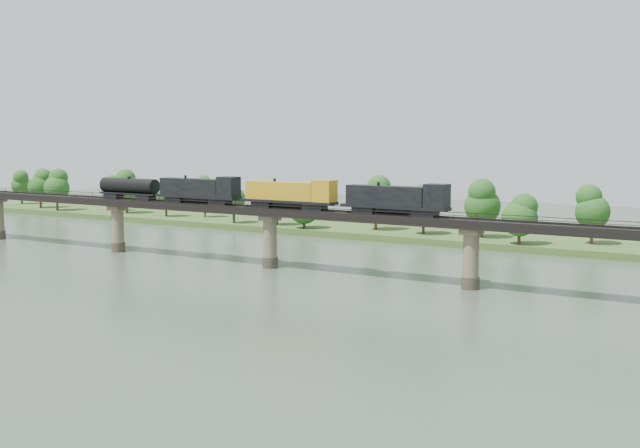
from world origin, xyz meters
The scene contains 6 objects.
ground centered at (0.00, 0.00, 0.00)m, with size 400.00×400.00×0.00m, color #354335.
far_bank centered at (0.00, 85.00, 0.80)m, with size 300.00×24.00×1.60m, color #345120.
bridge centered at (0.00, 30.00, 5.46)m, with size 236.00×30.00×11.50m.
bridge_superstructure centered at (0.00, 30.00, 11.79)m, with size 220.00×4.90×0.75m.
far_treeline centered at (-8.21, 80.52, 8.83)m, with size 289.06×17.54×13.60m.
freight_train centered at (-2.84, 30.00, 14.13)m, with size 79.95×3.12×5.50m.
Camera 1 is at (86.69, -92.86, 25.17)m, focal length 45.00 mm.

